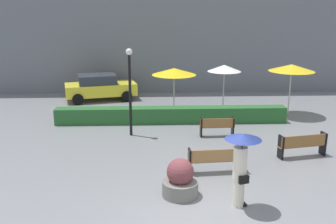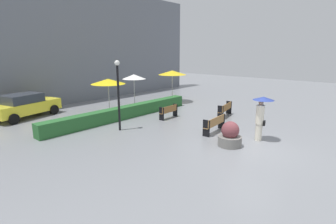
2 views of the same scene
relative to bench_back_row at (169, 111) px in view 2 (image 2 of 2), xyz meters
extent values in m
plane|color=gray|center=(-1.45, -6.24, -0.49)|extent=(60.00, 60.00, 0.00)
cube|color=olive|center=(0.00, 0.06, -0.07)|extent=(1.52, 0.30, 0.04)
cube|color=olive|center=(0.00, -0.09, 0.15)|extent=(1.52, 0.09, 0.39)
cube|color=black|center=(-0.70, 0.01, -0.07)|extent=(0.07, 0.35, 0.83)
cube|color=black|center=(0.70, 0.06, -0.07)|extent=(0.07, 0.35, 0.83)
cube|color=#9E7242|center=(-0.68, -3.76, -0.07)|extent=(1.90, 0.42, 0.04)
cube|color=#9E7242|center=(-0.66, -3.91, 0.17)|extent=(1.89, 0.19, 0.43)
cube|color=black|center=(-1.56, -3.85, -0.05)|extent=(0.09, 0.38, 0.87)
cube|color=black|center=(0.21, -3.71, -0.05)|extent=(0.09, 0.38, 0.87)
cube|color=olive|center=(2.79, -2.46, -0.06)|extent=(1.90, 0.63, 0.04)
cube|color=olive|center=(2.82, -2.61, 0.18)|extent=(1.86, 0.40, 0.44)
cube|color=black|center=(1.93, -2.65, -0.04)|extent=(0.13, 0.38, 0.89)
cube|color=black|center=(3.66, -2.31, -0.04)|extent=(0.13, 0.38, 0.89)
cylinder|color=silver|center=(-0.39, -6.09, -0.07)|extent=(0.32, 0.32, 0.85)
cube|color=black|center=(-0.33, -6.07, -0.45)|extent=(0.38, 0.34, 0.08)
cylinder|color=silver|center=(-0.39, -6.09, 0.82)|extent=(0.38, 0.38, 0.92)
sphere|color=tan|center=(-0.39, -6.09, 1.38)|extent=(0.21, 0.21, 0.21)
cube|color=black|center=(-0.31, -6.29, 0.41)|extent=(0.30, 0.17, 0.22)
cylinder|color=black|center=(-0.36, -6.18, 1.15)|extent=(0.02, 0.02, 0.90)
cone|color=navy|center=(-0.36, -6.18, 1.60)|extent=(0.99, 0.99, 0.16)
cylinder|color=slate|center=(-1.98, -5.40, -0.26)|extent=(1.07, 1.07, 0.46)
sphere|color=brown|center=(-1.98, -5.40, 0.27)|extent=(0.80, 0.80, 0.80)
cylinder|color=black|center=(-3.74, 0.33, 1.28)|extent=(0.12, 0.12, 3.53)
sphere|color=white|center=(-3.74, 0.33, 3.16)|extent=(0.28, 0.28, 0.28)
cylinder|color=silver|center=(-1.66, 4.04, 0.62)|extent=(0.06, 0.06, 2.22)
cone|color=yellow|center=(-1.66, 4.04, 1.73)|extent=(2.33, 2.33, 0.35)
cylinder|color=silver|center=(1.05, 4.46, 0.67)|extent=(0.06, 0.06, 2.32)
cone|color=white|center=(1.05, 4.46, 1.83)|extent=(1.80, 1.80, 0.35)
cylinder|color=silver|center=(4.29, 3.35, 0.75)|extent=(0.06, 0.06, 2.49)
cone|color=yellow|center=(4.29, 3.35, 2.00)|extent=(2.31, 2.31, 0.35)
cube|color=#28602D|center=(-1.89, 2.16, -0.10)|extent=(11.15, 0.70, 0.77)
cube|color=slate|center=(-1.45, 9.76, 4.22)|extent=(28.00, 1.20, 9.42)
cube|color=yellow|center=(-5.94, 7.20, 0.18)|extent=(4.49, 2.69, 0.70)
cube|color=#333842|center=(-6.13, 7.15, 0.81)|extent=(2.52, 2.08, 0.55)
cylinder|color=black|center=(-4.76, 8.38, -0.17)|extent=(0.67, 0.36, 0.64)
cylinder|color=black|center=(-4.34, 6.68, -0.17)|extent=(0.67, 0.36, 0.64)
cylinder|color=black|center=(-7.12, 6.01, -0.17)|extent=(0.67, 0.36, 0.64)
camera|label=1|loc=(-2.73, -15.73, 4.87)|focal=40.92mm
camera|label=2|loc=(-12.45, -10.76, 3.80)|focal=28.10mm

